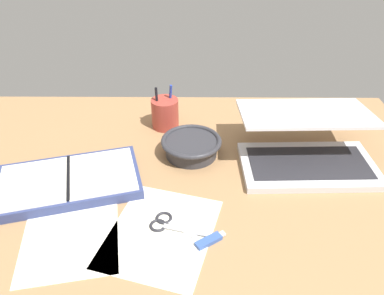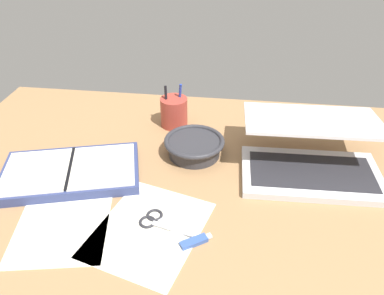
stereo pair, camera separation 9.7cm
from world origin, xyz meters
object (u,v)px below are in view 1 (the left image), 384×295
object	(u,v)px
pen_cup	(165,113)
scissors	(167,224)
planner	(69,182)
laptop	(307,147)
bowl	(191,146)

from	to	relation	value
pen_cup	scissors	xyz separation A→B (cm)	(3.15, -42.99, -4.38)
planner	pen_cup	bearing A→B (deg)	37.51
pen_cup	scissors	size ratio (longest dim) A/B	1.06
laptop	planner	world-z (taller)	laptop
bowl	laptop	bearing A→B (deg)	-5.73
laptop	scissors	bearing A→B (deg)	-148.00
pen_cup	bowl	bearing A→B (deg)	-61.68
laptop	scissors	size ratio (longest dim) A/B	2.81
laptop	bowl	distance (cm)	31.56
bowl	scissors	world-z (taller)	bowl
scissors	planner	bearing A→B (deg)	179.23
bowl	pen_cup	bearing A→B (deg)	118.32
bowl	scissors	size ratio (longest dim) A/B	1.31
laptop	pen_cup	size ratio (longest dim) A/B	2.66
bowl	planner	size ratio (longest dim) A/B	0.44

